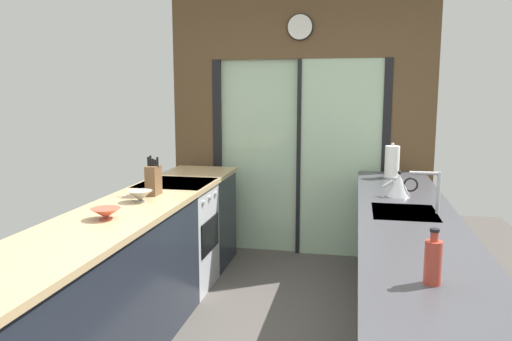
# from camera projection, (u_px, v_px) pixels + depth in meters

# --- Properties ---
(ground_plane) EXTENTS (5.04, 7.60, 0.02)m
(ground_plane) POSITION_uv_depth(u_px,v_px,m) (268.00, 331.00, 3.59)
(ground_plane) COLOR #4C4742
(back_wall_unit) EXTENTS (2.64, 0.12, 2.70)m
(back_wall_unit) POSITION_uv_depth(u_px,v_px,m) (300.00, 107.00, 5.09)
(back_wall_unit) COLOR brown
(back_wall_unit) RESTS_ON ground_plane
(left_counter_run) EXTENTS (0.62, 3.80, 0.92)m
(left_counter_run) POSITION_uv_depth(u_px,v_px,m) (117.00, 283.00, 3.24)
(left_counter_run) COLOR #1E232D
(left_counter_run) RESTS_ON ground_plane
(right_counter_run) EXTENTS (0.62, 3.80, 0.92)m
(right_counter_run) POSITION_uv_depth(u_px,v_px,m) (408.00, 295.00, 3.05)
(right_counter_run) COLOR #1E232D
(right_counter_run) RESTS_ON ground_plane
(sink_faucet) EXTENTS (0.19, 0.02, 0.27)m
(sink_faucet) POSITION_uv_depth(u_px,v_px,m) (433.00, 186.00, 3.16)
(sink_faucet) COLOR #B7BABC
(sink_faucet) RESTS_ON right_counter_run
(oven_range) EXTENTS (0.60, 0.60, 0.92)m
(oven_range) POSITION_uv_depth(u_px,v_px,m) (177.00, 236.00, 4.32)
(oven_range) COLOR #B7BABC
(oven_range) RESTS_ON ground_plane
(mixing_bowl_near) EXTENTS (0.18, 0.18, 0.07)m
(mixing_bowl_near) POSITION_uv_depth(u_px,v_px,m) (106.00, 213.00, 3.03)
(mixing_bowl_near) COLOR #BC4C38
(mixing_bowl_near) RESTS_ON left_counter_run
(mixing_bowl_far) EXTENTS (0.18, 0.18, 0.08)m
(mixing_bowl_far) POSITION_uv_depth(u_px,v_px,m) (140.00, 196.00, 3.50)
(mixing_bowl_far) COLOR gray
(mixing_bowl_far) RESTS_ON left_counter_run
(knife_block) EXTENTS (0.09, 0.14, 0.29)m
(knife_block) POSITION_uv_depth(u_px,v_px,m) (153.00, 180.00, 3.73)
(knife_block) COLOR brown
(knife_block) RESTS_ON left_counter_run
(kettle) EXTENTS (0.25, 0.17, 0.19)m
(kettle) POSITION_uv_depth(u_px,v_px,m) (399.00, 185.00, 3.68)
(kettle) COLOR #B7BABC
(kettle) RESTS_ON right_counter_run
(soap_bottle) EXTENTS (0.07, 0.07, 0.23)m
(soap_bottle) POSITION_uv_depth(u_px,v_px,m) (433.00, 261.00, 2.00)
(soap_bottle) COLOR #B23D2D
(soap_bottle) RESTS_ON right_counter_run
(paper_towel_roll) EXTENTS (0.15, 0.15, 0.31)m
(paper_towel_roll) POSITION_uv_depth(u_px,v_px,m) (392.00, 162.00, 4.46)
(paper_towel_roll) COLOR #B7BABC
(paper_towel_roll) RESTS_ON right_counter_run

